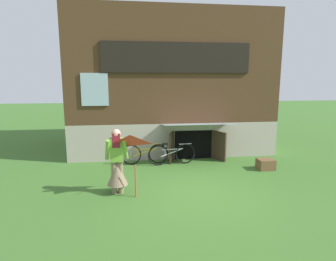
{
  "coord_description": "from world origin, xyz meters",
  "views": [
    {
      "loc": [
        -1.63,
        -6.95,
        2.87
      ],
      "look_at": [
        -0.54,
        1.23,
        1.4
      ],
      "focal_mm": 30.33,
      "sensor_mm": 36.0,
      "label": 1
    }
  ],
  "objects_px": {
    "bicycle_yellow": "(145,154)",
    "wooden_crate": "(266,164)",
    "person": "(117,167)",
    "bicycle_silver": "(172,154)",
    "kite": "(130,150)"
  },
  "relations": [
    {
      "from": "bicycle_silver",
      "to": "person",
      "type": "bearing_deg",
      "value": -132.79
    },
    {
      "from": "kite",
      "to": "bicycle_silver",
      "type": "height_order",
      "value": "kite"
    },
    {
      "from": "bicycle_silver",
      "to": "bicycle_yellow",
      "type": "relative_size",
      "value": 1.0
    },
    {
      "from": "bicycle_yellow",
      "to": "wooden_crate",
      "type": "height_order",
      "value": "bicycle_yellow"
    },
    {
      "from": "kite",
      "to": "bicycle_silver",
      "type": "relative_size",
      "value": 0.89
    },
    {
      "from": "kite",
      "to": "bicycle_yellow",
      "type": "xyz_separation_m",
      "value": [
        0.48,
        3.01,
        -0.89
      ]
    },
    {
      "from": "bicycle_yellow",
      "to": "wooden_crate",
      "type": "distance_m",
      "value": 4.02
    },
    {
      "from": "wooden_crate",
      "to": "bicycle_silver",
      "type": "bearing_deg",
      "value": 162.33
    },
    {
      "from": "wooden_crate",
      "to": "bicycle_yellow",
      "type": "bearing_deg",
      "value": 164.0
    },
    {
      "from": "kite",
      "to": "person",
      "type": "bearing_deg",
      "value": 122.38
    },
    {
      "from": "person",
      "to": "bicycle_silver",
      "type": "relative_size",
      "value": 1.01
    },
    {
      "from": "person",
      "to": "wooden_crate",
      "type": "xyz_separation_m",
      "value": [
        4.69,
        1.37,
        -0.54
      ]
    },
    {
      "from": "person",
      "to": "bicycle_yellow",
      "type": "bearing_deg",
      "value": 95.86
    },
    {
      "from": "person",
      "to": "bicycle_yellow",
      "type": "xyz_separation_m",
      "value": [
        0.83,
        2.47,
        -0.34
      ]
    },
    {
      "from": "wooden_crate",
      "to": "person",
      "type": "bearing_deg",
      "value": -163.75
    }
  ]
}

